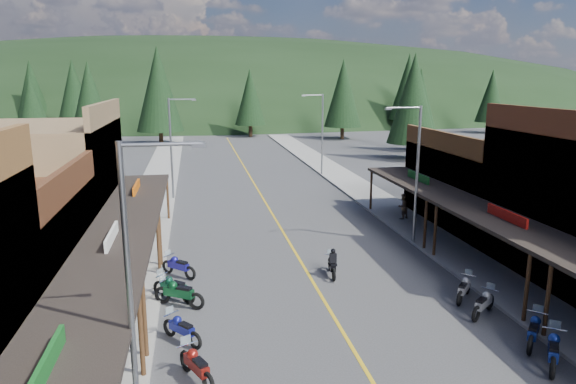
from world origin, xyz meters
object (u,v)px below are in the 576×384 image
pine_3 (250,97)px  bike_east_7 (484,302)px  bike_east_8 (464,287)px  streetlight_3 (321,131)px  pine_7 (32,92)px  bike_west_10 (178,265)px  pine_8 (33,112)px  pine_4 (343,93)px  pine_5 (408,87)px  shop_west_3 (42,187)px  pine_1 (74,93)px  pine_10 (90,100)px  bike_west_7 (182,328)px  pedestrian_east_b (403,206)px  streetlight_1 (173,144)px  pine_9 (420,102)px  rider_on_bike (332,264)px  streetlight_2 (415,169)px  shop_east_3 (489,186)px  bike_west_6 (196,364)px  pine_11 (414,98)px  bike_west_9 (174,286)px  bike_east_5 (553,349)px  pine_2 (159,89)px  bike_east_6 (534,329)px  pine_6 (491,96)px  streetlight_0 (134,279)px

pine_3 → bike_east_7: (2.00, -67.27, -5.89)m
bike_east_8 → streetlight_3: bearing=130.6°
pine_7 → bike_west_10: size_ratio=5.89×
pine_8 → bike_east_7: pine_8 is taller
pine_4 → pine_5: (16.00, 12.00, 0.75)m
bike_east_7 → shop_west_3: bearing=-160.6°
pine_1 → pine_10: pine_1 is taller
bike_west_7 → pedestrian_east_b: 20.16m
streetlight_1 → bike_west_10: streetlight_1 is taller
pine_9 → pine_10: (-42.00, 5.00, 0.40)m
pine_7 → rider_on_bike: (33.09, -71.94, -6.65)m
pine_10 → rider_on_bike: bearing=-67.4°
bike_east_7 → bike_east_8: 1.59m
streetlight_2 → pedestrian_east_b: streetlight_2 is taller
pine_7 → shop_east_3: bearing=-54.7°
pine_8 → pine_5: bearing=29.7°
shop_west_3 → pine_9: (37.78, 33.70, 2.86)m
pine_1 → pine_5: size_ratio=0.89×
bike_west_6 → pine_11: bearing=32.5°
shop_west_3 → bike_east_7: size_ratio=5.26×
pine_7 → bike_east_7: pine_7 is taller
bike_west_9 → shop_west_3: bearing=79.6°
pine_7 → bike_west_9: (25.57, -73.44, -6.60)m
streetlight_3 → pine_1: bearing=127.7°
bike_east_7 → rider_on_bike: rider_on_bike is taller
shop_west_3 → bike_east_7: (19.79, -12.57, -2.93)m
bike_west_10 → bike_east_5: size_ratio=0.93×
streetlight_1 → pine_1: (-17.05, 48.00, 2.78)m
pine_5 → bike_west_9: size_ratio=6.24×
pine_1 → pedestrian_east_b: size_ratio=7.20×
pine_8 → pine_10: 10.80m
pine_9 → bike_west_7: 55.46m
streetlight_2 → pine_3: pine_3 is taller
pine_2 → bike_west_6: 62.51m
bike_east_6 → pine_1: bearing=155.0°
shop_west_3 → pine_10: 39.07m
pine_5 → bike_east_8: bearing=-111.3°
pine_6 → pine_9: pine_6 is taller
pine_4 → pine_11: bearing=-84.8°
pine_1 → pine_2: pine_2 is taller
streetlight_0 → bike_west_10: bearing=86.7°
shop_east_3 → streetlight_1: streetlight_1 is taller
pine_5 → bike_west_9: 80.69m
pine_6 → bike_east_5: (-39.78, -69.14, -5.83)m
pine_4 → pine_11: (2.00, -22.00, -0.05)m
bike_east_5 → bike_west_9: bearing=-174.5°
streetlight_3 → bike_west_9: (-13.38, -27.44, -3.82)m
shop_west_3 → bike_east_8: size_ratio=5.40×
bike_east_7 → streetlight_1: bearing=170.9°
shop_east_3 → bike_east_5: size_ratio=4.78×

